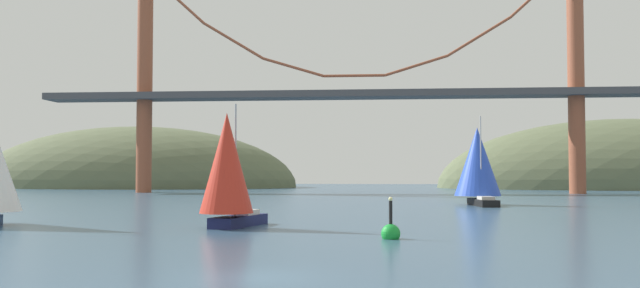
# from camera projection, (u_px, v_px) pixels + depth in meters

# --- Properties ---
(ground_plane) EXTENTS (360.00, 360.00, 0.00)m
(ground_plane) POSITION_uv_depth(u_px,v_px,m) (257.00, 278.00, 24.33)
(ground_plane) COLOR #385670
(headland_right) EXTENTS (84.37, 44.00, 31.60)m
(headland_right) POSITION_uv_depth(u_px,v_px,m) (624.00, 188.00, 153.41)
(headland_right) COLOR #5B6647
(headland_right) RESTS_ON ground_plane
(headland_left) EXTENTS (79.26, 44.00, 29.44)m
(headland_left) POSITION_uv_depth(u_px,v_px,m) (134.00, 187.00, 163.54)
(headland_left) COLOR #5B6647
(headland_left) RESTS_ON ground_plane
(suspension_bridge) EXTENTS (112.70, 6.00, 40.97)m
(suspension_bridge) POSITION_uv_depth(u_px,v_px,m) (354.00, 87.00, 119.65)
(suspension_bridge) COLOR brown
(suspension_bridge) RESTS_ON ground_plane
(sailboat_scarlet_sail) EXTENTS (4.43, 7.17, 8.55)m
(sailboat_scarlet_sail) POSITION_uv_depth(u_px,v_px,m) (228.00, 168.00, 45.64)
(sailboat_scarlet_sail) COLOR #191E4C
(sailboat_scarlet_sail) RESTS_ON ground_plane
(sailboat_blue_spinnaker) EXTENTS (5.80, 8.78, 10.09)m
(sailboat_blue_spinnaker) POSITION_uv_depth(u_px,v_px,m) (478.00, 163.00, 77.21)
(sailboat_blue_spinnaker) COLOR black
(sailboat_blue_spinnaker) RESTS_ON ground_plane
(channel_buoy) EXTENTS (1.10, 1.10, 2.64)m
(channel_buoy) POSITION_uv_depth(u_px,v_px,m) (391.00, 232.00, 38.29)
(channel_buoy) COLOR green
(channel_buoy) RESTS_ON ground_plane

